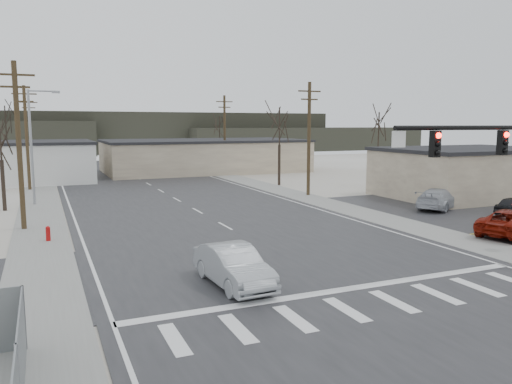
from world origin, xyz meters
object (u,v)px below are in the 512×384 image
fire_hydrant (48,234)px  car_far_b (68,165)px  sedan_crossing (233,266)px  car_parked_silver (439,199)px  car_far_a (121,164)px

fire_hydrant → car_far_b: (3.29, 45.56, 0.26)m
sedan_crossing → car_parked_silver: size_ratio=0.89×
car_far_a → car_parked_silver: 45.74m
car_far_b → car_parked_silver: (23.88, -45.86, 0.10)m
sedan_crossing → car_parked_silver: 23.21m
car_far_a → car_parked_silver: car_parked_silver is taller
fire_hydrant → car_far_a: size_ratio=0.16×
car_far_b → sedan_crossing: bearing=-69.4°
sedan_crossing → car_far_b: bearing=89.6°
car_far_b → car_parked_silver: car_parked_silver is taller
sedan_crossing → car_far_b: 56.66m
fire_hydrant → car_parked_silver: 27.18m
fire_hydrant → car_parked_silver: size_ratio=0.16×
car_far_a → car_parked_silver: bearing=122.7°
car_far_a → car_far_b: size_ratio=1.35×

